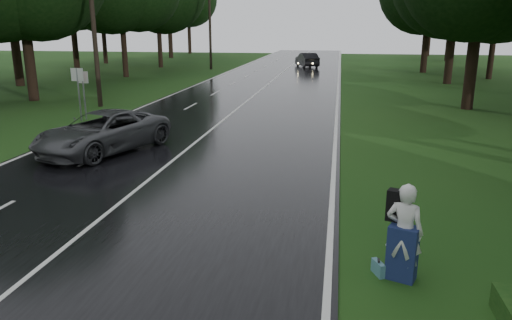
# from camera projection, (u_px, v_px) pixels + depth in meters

# --- Properties ---
(ground) EXTENTS (160.00, 160.00, 0.00)m
(ground) POSITION_uv_depth(u_px,v_px,m) (44.00, 266.00, 10.01)
(ground) COLOR #1E4213
(ground) RESTS_ON ground
(road) EXTENTS (12.00, 140.00, 0.04)m
(road) POSITION_uv_depth(u_px,v_px,m) (239.00, 108.00, 29.00)
(road) COLOR black
(road) RESTS_ON ground
(lane_center) EXTENTS (0.12, 140.00, 0.01)m
(lane_center) POSITION_uv_depth(u_px,v_px,m) (239.00, 108.00, 28.99)
(lane_center) COLOR silver
(lane_center) RESTS_ON road
(grey_car) EXTENTS (4.34, 6.14, 1.56)m
(grey_car) POSITION_uv_depth(u_px,v_px,m) (103.00, 132.00, 18.71)
(grey_car) COLOR #484A4D
(grey_car) RESTS_ON road
(far_car) EXTENTS (3.26, 5.30, 1.65)m
(far_car) POSITION_uv_depth(u_px,v_px,m) (307.00, 60.00, 57.15)
(far_car) COLOR black
(far_car) RESTS_ON road
(hitchhiker) EXTENTS (0.84, 0.81, 1.96)m
(hitchhiker) POSITION_uv_depth(u_px,v_px,m) (403.00, 235.00, 9.28)
(hitchhiker) COLOR silver
(hitchhiker) RESTS_ON ground
(suitcase) EXTENTS (0.26, 0.41, 0.28)m
(suitcase) POSITION_uv_depth(u_px,v_px,m) (378.00, 268.00, 9.61)
(suitcase) COLOR teal
(suitcase) RESTS_ON ground
(utility_pole_mid) EXTENTS (1.80, 0.28, 9.30)m
(utility_pole_mid) POSITION_uv_depth(u_px,v_px,m) (101.00, 106.00, 29.66)
(utility_pole_mid) COLOR black
(utility_pole_mid) RESTS_ON ground
(utility_pole_far) EXTENTS (1.80, 0.28, 9.92)m
(utility_pole_far) POSITION_uv_depth(u_px,v_px,m) (211.00, 69.00, 54.80)
(utility_pole_far) COLOR black
(utility_pole_far) RESTS_ON ground
(road_sign_a) EXTENTS (0.65, 0.10, 2.72)m
(road_sign_a) POSITION_uv_depth(u_px,v_px,m) (82.00, 121.00, 25.05)
(road_sign_a) COLOR white
(road_sign_a) RESTS_ON ground
(road_sign_b) EXTENTS (0.60, 0.10, 2.51)m
(road_sign_b) POSITION_uv_depth(u_px,v_px,m) (86.00, 120.00, 25.52)
(road_sign_b) COLOR white
(road_sign_b) RESTS_ON ground
(tree_left_d) EXTENTS (9.37, 9.37, 14.64)m
(tree_left_d) POSITION_uv_depth(u_px,v_px,m) (34.00, 100.00, 32.07)
(tree_left_d) COLOR black
(tree_left_d) RESTS_ON ground
(tree_left_e) EXTENTS (9.84, 9.84, 15.37)m
(tree_left_e) POSITION_uv_depth(u_px,v_px,m) (126.00, 77.00, 46.68)
(tree_left_e) COLOR black
(tree_left_e) RESTS_ON ground
(tree_left_f) EXTENTS (9.65, 9.65, 15.08)m
(tree_left_f) POSITION_uv_depth(u_px,v_px,m) (161.00, 67.00, 57.27)
(tree_left_f) COLOR black
(tree_left_f) RESTS_ON ground
(tree_right_d) EXTENTS (9.12, 9.12, 14.25)m
(tree_right_d) POSITION_uv_depth(u_px,v_px,m) (466.00, 109.00, 28.77)
(tree_right_d) COLOR black
(tree_right_d) RESTS_ON ground
(tree_right_e) EXTENTS (9.28, 9.28, 14.50)m
(tree_right_e) POSITION_uv_depth(u_px,v_px,m) (447.00, 84.00, 41.26)
(tree_right_e) COLOR black
(tree_right_e) RESTS_ON ground
(tree_right_f) EXTENTS (9.42, 9.42, 14.72)m
(tree_right_f) POSITION_uv_depth(u_px,v_px,m) (423.00, 73.00, 51.00)
(tree_right_f) COLOR black
(tree_right_f) RESTS_ON ground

